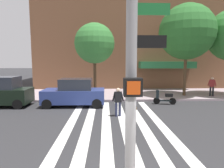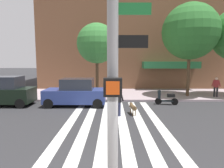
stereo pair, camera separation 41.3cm
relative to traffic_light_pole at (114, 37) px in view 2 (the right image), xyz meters
The scene contains 12 objects.
ground_plane 7.07m from the traffic_light_pole, 91.31° to the left, with size 160.00×160.00×0.00m, color #2B2B2D.
sidewalk_far 15.19m from the traffic_light_pole, 90.54° to the left, with size 80.00×6.00×0.15m, color #A49196.
crosswalk_stripes 7.07m from the traffic_light_pole, 89.29° to the left, with size 4.95×10.72×0.01m.
traffic_light_pole is the anchor object (origin of this frame).
parked_car_near_curb 13.26m from the traffic_light_pole, 126.54° to the left, with size 4.25×1.90×2.08m.
parked_car_behind_first 11.08m from the traffic_light_pole, 103.80° to the left, with size 4.25×1.97×1.93m.
parked_scooter 11.80m from the traffic_light_pole, 69.89° to the left, with size 1.63×0.57×1.11m.
street_tree_nearest 13.46m from the traffic_light_pole, 95.48° to the left, with size 3.34×3.34×6.13m.
street_tree_middle 15.16m from the traffic_light_pole, 64.25° to the left, with size 4.67×4.67×7.79m.
pedestrian_dog_walker 8.18m from the traffic_light_pole, 87.72° to the left, with size 0.71×0.30×1.64m.
dog_on_leash 8.77m from the traffic_light_pole, 81.55° to the left, with size 0.38×1.10×0.65m.
pedestrian_bystander 15.87m from the traffic_light_pole, 56.24° to the left, with size 0.64×0.46×1.64m.
Camera 2 is at (0.12, -3.54, 3.14)m, focal length 31.11 mm.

